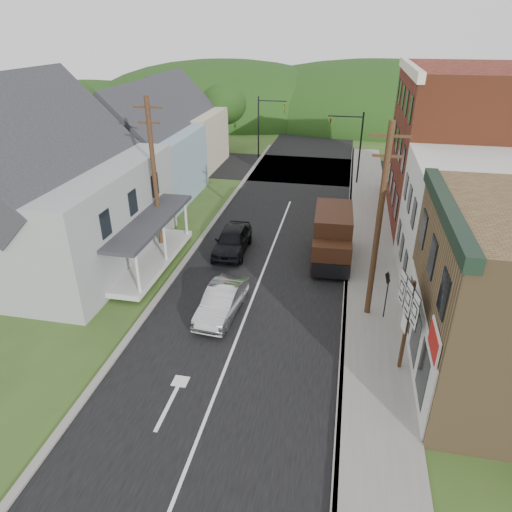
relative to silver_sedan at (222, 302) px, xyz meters
The scene contains 24 objects.
ground 2.53m from the silver_sedan, 62.35° to the right, with size 120.00×120.00×0.00m, color #2D4719.
road 7.96m from the silver_sedan, 81.81° to the left, with size 9.00×90.00×0.02m, color black.
cross_road 24.88m from the silver_sedan, 87.40° to the left, with size 60.00×9.00×0.02m, color black.
sidewalk_right 9.16m from the silver_sedan, 39.75° to the left, with size 2.80×55.00×0.15m, color slate.
curb_right 8.17m from the silver_sedan, 45.83° to the left, with size 0.20×55.00×0.15m, color slate.
curb_left 6.85m from the silver_sedan, 121.06° to the left, with size 0.30×55.00×0.12m, color slate.
storefront_white 13.77m from the silver_sedan, 23.27° to the left, with size 8.00×7.00×6.50m, color silver.
storefront_red 19.84m from the silver_sedan, 50.06° to the left, with size 8.00×12.00×10.00m, color brown.
house_gray 12.06m from the silver_sedan, 160.52° to the left, with size 10.20×12.24×8.35m.
house_blue 18.08m from the silver_sedan, 123.62° to the left, with size 7.14×8.16×7.28m.
house_cream 26.18m from the silver_sedan, 113.51° to the left, with size 7.14×8.16×7.28m.
utility_pole_right 7.93m from the silver_sedan, 11.30° to the left, with size 1.60×0.26×9.00m.
utility_pole_left 8.87m from the silver_sedan, 132.58° to the left, with size 1.60×0.26×9.00m.
traffic_signal_right 22.24m from the silver_sedan, 75.72° to the left, with size 2.87×0.20×6.00m.
traffic_signal_left 28.69m from the silver_sedan, 96.39° to the left, with size 2.87×0.20×6.00m.
tree_left_b 19.14m from the silver_sedan, 148.19° to the left, with size 4.80×4.80×6.94m.
tree_left_c 25.79m from the silver_sedan, 135.04° to the left, with size 5.80×5.80×8.41m.
tree_left_d 31.15m from the silver_sedan, 104.77° to the left, with size 4.80×4.80×6.94m.
forested_ridge 52.86m from the silver_sedan, 88.78° to the left, with size 90.00×30.00×16.00m, color #1B3510.
silver_sedan is the anchor object (origin of this frame).
dark_sedan 6.60m from the silver_sedan, 99.83° to the left, with size 1.83×4.55×1.55m, color black.
delivery_van 8.21m from the silver_sedan, 54.69° to the left, with size 2.32×5.26×2.90m.
route_sign_cluster 8.46m from the silver_sedan, 16.65° to the right, with size 0.51×2.21×3.92m.
warning_sign 7.59m from the silver_sedan, ahead, with size 0.20×0.65×2.42m.
Camera 1 is at (4.03, -15.19, 12.33)m, focal length 32.00 mm.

